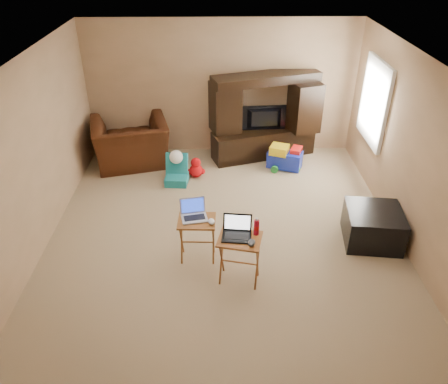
{
  "coord_description": "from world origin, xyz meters",
  "views": [
    {
      "loc": [
        -0.08,
        -5.16,
        3.87
      ],
      "look_at": [
        0.0,
        -0.2,
        0.8
      ],
      "focal_mm": 35.0,
      "sensor_mm": 36.0,
      "label": 1
    }
  ],
  "objects_px": {
    "recliner": "(131,143)",
    "laptop_left": "(194,211)",
    "tray_table_left": "(197,239)",
    "push_toy": "(285,157)",
    "television": "(265,119)",
    "plush_toy": "(196,167)",
    "tray_table_right": "(239,260)",
    "laptop_right": "(237,229)",
    "mouse_left": "(211,222)",
    "entertainment_center": "(264,117)",
    "ottoman": "(373,226)",
    "child_rocker": "(176,170)",
    "mouse_right": "(252,243)",
    "water_bottle": "(256,227)"
  },
  "relations": [
    {
      "from": "recliner",
      "to": "tray_table_left",
      "type": "relative_size",
      "value": 2.1
    },
    {
      "from": "recliner",
      "to": "mouse_left",
      "type": "distance_m",
      "value": 3.2
    },
    {
      "from": "push_toy",
      "to": "mouse_right",
      "type": "xyz_separation_m",
      "value": [
        -0.84,
        -3.08,
        0.46
      ]
    },
    {
      "from": "plush_toy",
      "to": "push_toy",
      "type": "distance_m",
      "value": 1.64
    },
    {
      "from": "tray_table_left",
      "to": "push_toy",
      "type": "bearing_deg",
      "value": 61.32
    },
    {
      "from": "mouse_left",
      "to": "child_rocker",
      "type": "bearing_deg",
      "value": 106.8
    },
    {
      "from": "mouse_left",
      "to": "water_bottle",
      "type": "xyz_separation_m",
      "value": [
        0.54,
        -0.29,
        0.11
      ]
    },
    {
      "from": "television",
      "to": "laptop_right",
      "type": "xyz_separation_m",
      "value": [
        -0.66,
        -3.41,
        0.01
      ]
    },
    {
      "from": "tray_table_left",
      "to": "child_rocker",
      "type": "bearing_deg",
      "value": 104.43
    },
    {
      "from": "recliner",
      "to": "ottoman",
      "type": "distance_m",
      "value": 4.46
    },
    {
      "from": "laptop_left",
      "to": "laptop_right",
      "type": "distance_m",
      "value": 0.69
    },
    {
      "from": "television",
      "to": "water_bottle",
      "type": "height_order",
      "value": "television"
    },
    {
      "from": "mouse_left",
      "to": "mouse_right",
      "type": "height_order",
      "value": "mouse_right"
    },
    {
      "from": "plush_toy",
      "to": "mouse_right",
      "type": "distance_m",
      "value": 2.93
    },
    {
      "from": "ottoman",
      "to": "laptop_right",
      "type": "xyz_separation_m",
      "value": [
        -1.96,
        -0.77,
        0.54
      ]
    },
    {
      "from": "mouse_left",
      "to": "laptop_right",
      "type": "bearing_deg",
      "value": -48.74
    },
    {
      "from": "entertainment_center",
      "to": "television",
      "type": "xyz_separation_m",
      "value": [
        0.0,
        -0.04,
        -0.03
      ]
    },
    {
      "from": "mouse_left",
      "to": "mouse_right",
      "type": "xyz_separation_m",
      "value": [
        0.47,
        -0.49,
        0.04
      ]
    },
    {
      "from": "television",
      "to": "plush_toy",
      "type": "distance_m",
      "value": 1.59
    },
    {
      "from": "entertainment_center",
      "to": "child_rocker",
      "type": "height_order",
      "value": "entertainment_center"
    },
    {
      "from": "child_rocker",
      "to": "mouse_left",
      "type": "bearing_deg",
      "value": -68.25
    },
    {
      "from": "tray_table_right",
      "to": "laptop_right",
      "type": "relative_size",
      "value": 1.91
    },
    {
      "from": "plush_toy",
      "to": "mouse_left",
      "type": "xyz_separation_m",
      "value": [
        0.3,
        -2.3,
        0.47
      ]
    },
    {
      "from": "laptop_right",
      "to": "laptop_left",
      "type": "bearing_deg",
      "value": 145.94
    },
    {
      "from": "tray_table_right",
      "to": "mouse_left",
      "type": "bearing_deg",
      "value": 146.27
    },
    {
      "from": "child_rocker",
      "to": "plush_toy",
      "type": "distance_m",
      "value": 0.4
    },
    {
      "from": "entertainment_center",
      "to": "mouse_left",
      "type": "relative_size",
      "value": 15.42
    },
    {
      "from": "television",
      "to": "plush_toy",
      "type": "bearing_deg",
      "value": 27.57
    },
    {
      "from": "water_bottle",
      "to": "mouse_right",
      "type": "bearing_deg",
      "value": -109.29
    },
    {
      "from": "television",
      "to": "push_toy",
      "type": "relative_size",
      "value": 1.31
    },
    {
      "from": "entertainment_center",
      "to": "push_toy",
      "type": "relative_size",
      "value": 3.16
    },
    {
      "from": "recliner",
      "to": "laptop_left",
      "type": "xyz_separation_m",
      "value": [
        1.28,
        -2.71,
        0.32
      ]
    },
    {
      "from": "ottoman",
      "to": "mouse_left",
      "type": "height_order",
      "value": "mouse_left"
    },
    {
      "from": "television",
      "to": "mouse_right",
      "type": "bearing_deg",
      "value": 78.3
    },
    {
      "from": "tray_table_right",
      "to": "laptop_right",
      "type": "height_order",
      "value": "laptop_right"
    },
    {
      "from": "entertainment_center",
      "to": "ottoman",
      "type": "xyz_separation_m",
      "value": [
        1.29,
        -2.69,
        -0.56
      ]
    },
    {
      "from": "child_rocker",
      "to": "tray_table_right",
      "type": "height_order",
      "value": "tray_table_right"
    },
    {
      "from": "laptop_left",
      "to": "water_bottle",
      "type": "xyz_separation_m",
      "value": [
        0.76,
        -0.39,
        0.02
      ]
    },
    {
      "from": "tray_table_right",
      "to": "laptop_right",
      "type": "bearing_deg",
      "value": 166.51
    },
    {
      "from": "laptop_right",
      "to": "push_toy",
      "type": "bearing_deg",
      "value": 77.34
    },
    {
      "from": "television",
      "to": "plush_toy",
      "type": "height_order",
      "value": "television"
    },
    {
      "from": "television",
      "to": "laptop_right",
      "type": "bearing_deg",
      "value": 75.21
    },
    {
      "from": "child_rocker",
      "to": "tray_table_right",
      "type": "relative_size",
      "value": 0.76
    },
    {
      "from": "television",
      "to": "push_toy",
      "type": "height_order",
      "value": "television"
    },
    {
      "from": "plush_toy",
      "to": "recliner",
      "type": "bearing_deg",
      "value": 156.8
    },
    {
      "from": "tray_table_left",
      "to": "laptop_right",
      "type": "bearing_deg",
      "value": -37.95
    },
    {
      "from": "laptop_right",
      "to": "entertainment_center",
      "type": "bearing_deg",
      "value": 85.53
    },
    {
      "from": "tray_table_right",
      "to": "water_bottle",
      "type": "xyz_separation_m",
      "value": [
        0.2,
        0.08,
        0.43
      ]
    },
    {
      "from": "entertainment_center",
      "to": "laptop_left",
      "type": "distance_m",
      "value": 3.24
    },
    {
      "from": "laptop_right",
      "to": "mouse_right",
      "type": "xyz_separation_m",
      "value": [
        0.17,
        -0.14,
        -0.09
      ]
    }
  ]
}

